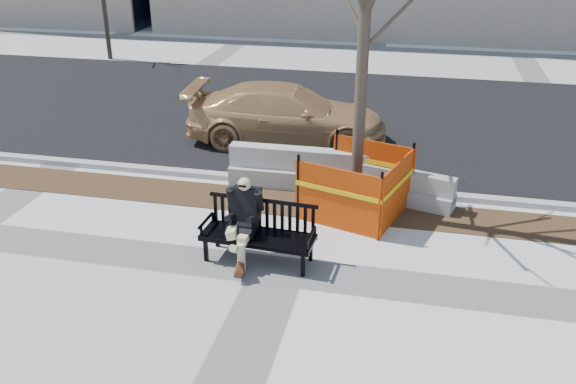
% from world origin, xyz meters
% --- Properties ---
extents(ground, '(120.00, 120.00, 0.00)m').
position_xyz_m(ground, '(0.00, 0.00, 0.00)').
color(ground, beige).
rests_on(ground, ground).
extents(mulch_strip, '(40.00, 1.20, 0.02)m').
position_xyz_m(mulch_strip, '(0.00, 2.60, 0.00)').
color(mulch_strip, '#47301C').
rests_on(mulch_strip, ground).
extents(asphalt_street, '(60.00, 10.40, 0.01)m').
position_xyz_m(asphalt_street, '(0.00, 8.80, 0.00)').
color(asphalt_street, black).
rests_on(asphalt_street, ground).
extents(curb, '(60.00, 0.25, 0.12)m').
position_xyz_m(curb, '(0.00, 3.55, 0.06)').
color(curb, '#9E9B93').
rests_on(curb, ground).
extents(bench, '(2.07, 0.86, 1.08)m').
position_xyz_m(bench, '(-0.41, 0.25, 0.00)').
color(bench, black).
rests_on(bench, ground).
extents(seated_man, '(0.70, 1.09, 1.47)m').
position_xyz_m(seated_man, '(-0.69, 0.33, 0.00)').
color(seated_man, black).
rests_on(seated_man, ground).
extents(tree_fence, '(3.43, 3.43, 6.84)m').
position_xyz_m(tree_fence, '(1.02, 2.53, 0.00)').
color(tree_fence, '#E84D06').
rests_on(tree_fence, ground).
extents(sedan, '(5.34, 2.55, 1.50)m').
position_xyz_m(sedan, '(-1.22, 6.26, 0.00)').
color(sedan, tan).
rests_on(sedan, ground).
extents(jersey_barrier_left, '(3.17, 0.67, 0.91)m').
position_xyz_m(jersey_barrier_left, '(-0.31, 3.51, 0.00)').
color(jersey_barrier_left, '#A3A098').
rests_on(jersey_barrier_left, ground).
extents(jersey_barrier_right, '(2.61, 1.19, 0.74)m').
position_xyz_m(jersey_barrier_right, '(1.74, 3.23, 0.00)').
color(jersey_barrier_right, gray).
rests_on(jersey_barrier_right, ground).
extents(far_tree_left, '(2.15, 2.15, 5.58)m').
position_xyz_m(far_tree_left, '(-10.41, 14.24, 0.00)').
color(far_tree_left, '#3F3228').
rests_on(far_tree_left, ground).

